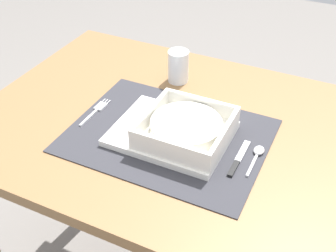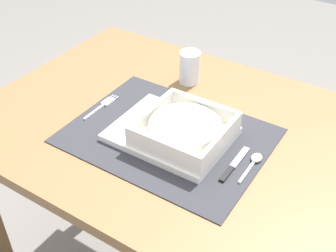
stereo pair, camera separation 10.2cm
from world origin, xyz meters
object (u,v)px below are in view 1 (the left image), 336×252
butter_knife (238,160)px  fork (97,110)px  porridge_bowl (186,129)px  drinking_glass (178,68)px  spoon (258,153)px  dining_table (174,156)px

butter_knife → fork: bearing=172.9°
porridge_bowl → drinking_glass: 0.28m
spoon → porridge_bowl: bearing=-172.2°
dining_table → spoon: size_ratio=9.43×
porridge_bowl → spoon: 0.17m
butter_knife → drinking_glass: size_ratio=1.41×
butter_knife → spoon: bearing=47.6°
dining_table → fork: 0.24m
butter_knife → drinking_glass: 0.37m
fork → spoon: bearing=0.8°
porridge_bowl → fork: porridge_bowl is taller
fork → drinking_glass: bearing=61.1°
spoon → butter_knife: (-0.03, -0.04, -0.00)m
fork → butter_knife: (0.39, -0.03, 0.00)m
porridge_bowl → drinking_glass: (-0.13, 0.25, 0.00)m
porridge_bowl → spoon: size_ratio=1.83×
dining_table → porridge_bowl: (0.05, -0.06, 0.15)m
fork → spoon: spoon is taller
drinking_glass → dining_table: bearing=-67.9°
spoon → fork: bearing=-179.7°
drinking_glass → butter_knife: bearing=-44.6°
fork → spoon: (0.42, 0.01, 0.00)m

